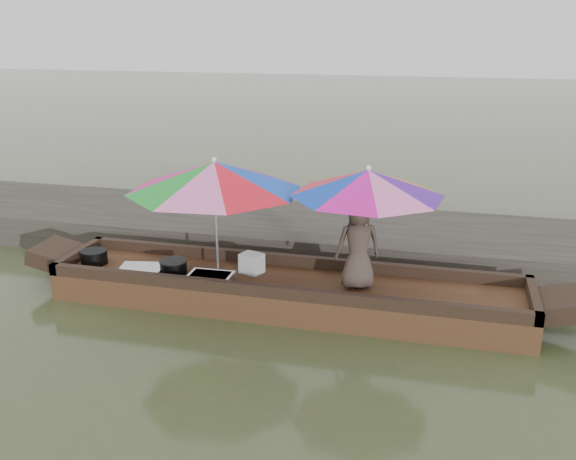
% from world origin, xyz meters
% --- Properties ---
extents(water, '(80.00, 80.00, 0.00)m').
position_xyz_m(water, '(0.00, 0.00, 0.00)').
color(water, '#3B4829').
rests_on(water, ground).
extents(dock, '(22.00, 2.20, 0.50)m').
position_xyz_m(dock, '(0.00, 2.20, 0.25)').
color(dock, '#2D2B26').
rests_on(dock, ground).
extents(boat_hull, '(6.06, 1.20, 0.35)m').
position_xyz_m(boat_hull, '(0.00, 0.00, 0.17)').
color(boat_hull, '#402C1A').
rests_on(boat_hull, water).
extents(cooking_pot, '(0.35, 0.35, 0.19)m').
position_xyz_m(cooking_pot, '(-2.70, -0.06, 0.44)').
color(cooking_pot, black).
rests_on(cooking_pot, boat_hull).
extents(tray_crayfish, '(0.57, 0.41, 0.09)m').
position_xyz_m(tray_crayfish, '(-0.93, -0.25, 0.39)').
color(tray_crayfish, silver).
rests_on(tray_crayfish, boat_hull).
extents(tray_scallop, '(0.62, 0.49, 0.06)m').
position_xyz_m(tray_scallop, '(-1.95, -0.15, 0.38)').
color(tray_scallop, silver).
rests_on(tray_scallop, boat_hull).
extents(charcoal_grill, '(0.35, 0.35, 0.16)m').
position_xyz_m(charcoal_grill, '(-1.50, -0.12, 0.43)').
color(charcoal_grill, black).
rests_on(charcoal_grill, boat_hull).
extents(supply_bag, '(0.33, 0.29, 0.26)m').
position_xyz_m(supply_bag, '(-0.51, 0.16, 0.48)').
color(supply_bag, silver).
rests_on(supply_bag, boat_hull).
extents(vendor, '(0.65, 0.55, 1.13)m').
position_xyz_m(vendor, '(0.91, 0.02, 0.92)').
color(vendor, '#473932').
rests_on(vendor, boat_hull).
extents(umbrella_bow, '(2.81, 2.81, 1.55)m').
position_xyz_m(umbrella_bow, '(-0.92, 0.00, 1.12)').
color(umbrella_bow, blue).
rests_on(umbrella_bow, boat_hull).
extents(umbrella_stern, '(2.27, 2.27, 1.55)m').
position_xyz_m(umbrella_stern, '(1.00, 0.00, 1.12)').
color(umbrella_stern, orange).
rests_on(umbrella_stern, boat_hull).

